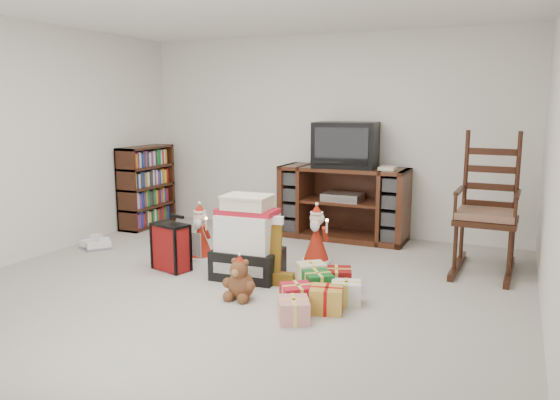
{
  "coord_description": "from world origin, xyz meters",
  "views": [
    {
      "loc": [
        2.24,
        -4.14,
        1.65
      ],
      "look_at": [
        0.17,
        0.6,
        0.73
      ],
      "focal_mm": 35.0,
      "sensor_mm": 36.0,
      "label": 1
    }
  ],
  "objects_px": {
    "teddy_bear": "(240,281)",
    "gift_cluster": "(321,288)",
    "tv_stand": "(343,203)",
    "gift_pile": "(248,243)",
    "bookshelf": "(147,188)",
    "mrs_claus_figurine": "(200,238)",
    "rocking_chair": "(486,222)",
    "red_suitcase": "(171,247)",
    "crt_television": "(346,145)",
    "santa_figurine": "(316,240)",
    "sneaker_pair": "(96,244)"
  },
  "relations": [
    {
      "from": "teddy_bear",
      "to": "sneaker_pair",
      "type": "bearing_deg",
      "value": 161.14
    },
    {
      "from": "bookshelf",
      "to": "rocking_chair",
      "type": "height_order",
      "value": "rocking_chair"
    },
    {
      "from": "santa_figurine",
      "to": "gift_cluster",
      "type": "xyz_separation_m",
      "value": [
        0.43,
        -1.05,
        -0.12
      ]
    },
    {
      "from": "sneaker_pair",
      "to": "bookshelf",
      "type": "bearing_deg",
      "value": 122.14
    },
    {
      "from": "gift_pile",
      "to": "red_suitcase",
      "type": "relative_size",
      "value": 1.4
    },
    {
      "from": "sneaker_pair",
      "to": "gift_pile",
      "type": "bearing_deg",
      "value": 17.03
    },
    {
      "from": "bookshelf",
      "to": "rocking_chair",
      "type": "bearing_deg",
      "value": -3.96
    },
    {
      "from": "santa_figurine",
      "to": "sneaker_pair",
      "type": "relative_size",
      "value": 1.59
    },
    {
      "from": "santa_figurine",
      "to": "red_suitcase",
      "type": "bearing_deg",
      "value": -146.32
    },
    {
      "from": "bookshelf",
      "to": "gift_cluster",
      "type": "distance_m",
      "value": 3.63
    },
    {
      "from": "red_suitcase",
      "to": "teddy_bear",
      "type": "xyz_separation_m",
      "value": [
        1.01,
        -0.44,
        -0.09
      ]
    },
    {
      "from": "mrs_claus_figurine",
      "to": "gift_cluster",
      "type": "relative_size",
      "value": 0.62
    },
    {
      "from": "santa_figurine",
      "to": "gift_cluster",
      "type": "bearing_deg",
      "value": -67.94
    },
    {
      "from": "gift_cluster",
      "to": "santa_figurine",
      "type": "bearing_deg",
      "value": 112.06
    },
    {
      "from": "bookshelf",
      "to": "mrs_claus_figurine",
      "type": "bearing_deg",
      "value": -35.96
    },
    {
      "from": "teddy_bear",
      "to": "gift_cluster",
      "type": "height_order",
      "value": "teddy_bear"
    },
    {
      "from": "tv_stand",
      "to": "gift_pile",
      "type": "relative_size",
      "value": 1.99
    },
    {
      "from": "mrs_claus_figurine",
      "to": "sneaker_pair",
      "type": "distance_m",
      "value": 1.36
    },
    {
      "from": "tv_stand",
      "to": "gift_pile",
      "type": "bearing_deg",
      "value": -100.22
    },
    {
      "from": "bookshelf",
      "to": "mrs_claus_figurine",
      "type": "xyz_separation_m",
      "value": [
        1.52,
        -1.1,
        -0.29
      ]
    },
    {
      "from": "red_suitcase",
      "to": "crt_television",
      "type": "relative_size",
      "value": 0.72
    },
    {
      "from": "rocking_chair",
      "to": "red_suitcase",
      "type": "bearing_deg",
      "value": -154.03
    },
    {
      "from": "santa_figurine",
      "to": "gift_cluster",
      "type": "height_order",
      "value": "santa_figurine"
    },
    {
      "from": "tv_stand",
      "to": "santa_figurine",
      "type": "relative_size",
      "value": 2.49
    },
    {
      "from": "tv_stand",
      "to": "crt_television",
      "type": "relative_size",
      "value": 2.0
    },
    {
      "from": "teddy_bear",
      "to": "crt_television",
      "type": "height_order",
      "value": "crt_television"
    },
    {
      "from": "bookshelf",
      "to": "sneaker_pair",
      "type": "xyz_separation_m",
      "value": [
        0.18,
        -1.22,
        -0.47
      ]
    },
    {
      "from": "teddy_bear",
      "to": "mrs_claus_figurine",
      "type": "bearing_deg",
      "value": 136.71
    },
    {
      "from": "crt_television",
      "to": "gift_pile",
      "type": "bearing_deg",
      "value": -106.81
    },
    {
      "from": "tv_stand",
      "to": "sneaker_pair",
      "type": "height_order",
      "value": "tv_stand"
    },
    {
      "from": "tv_stand",
      "to": "santa_figurine",
      "type": "bearing_deg",
      "value": -85.83
    },
    {
      "from": "teddy_bear",
      "to": "crt_television",
      "type": "relative_size",
      "value": 0.45
    },
    {
      "from": "red_suitcase",
      "to": "santa_figurine",
      "type": "relative_size",
      "value": 0.89
    },
    {
      "from": "gift_pile",
      "to": "gift_cluster",
      "type": "bearing_deg",
      "value": -23.62
    },
    {
      "from": "sneaker_pair",
      "to": "gift_cluster",
      "type": "distance_m",
      "value": 3.01
    },
    {
      "from": "santa_figurine",
      "to": "crt_television",
      "type": "relative_size",
      "value": 0.8
    },
    {
      "from": "tv_stand",
      "to": "crt_television",
      "type": "bearing_deg",
      "value": -12.36
    },
    {
      "from": "teddy_bear",
      "to": "santa_figurine",
      "type": "xyz_separation_m",
      "value": [
        0.23,
        1.26,
        0.09
      ]
    },
    {
      "from": "gift_pile",
      "to": "crt_television",
      "type": "height_order",
      "value": "crt_television"
    },
    {
      "from": "bookshelf",
      "to": "crt_television",
      "type": "xyz_separation_m",
      "value": [
        2.66,
        0.39,
        0.63
      ]
    },
    {
      "from": "mrs_claus_figurine",
      "to": "sneaker_pair",
      "type": "bearing_deg",
      "value": -175.0
    },
    {
      "from": "rocking_chair",
      "to": "gift_pile",
      "type": "distance_m",
      "value": 2.36
    },
    {
      "from": "crt_television",
      "to": "santa_figurine",
      "type": "bearing_deg",
      "value": -92.76
    },
    {
      "from": "red_suitcase",
      "to": "gift_cluster",
      "type": "distance_m",
      "value": 1.68
    },
    {
      "from": "crt_television",
      "to": "bookshelf",
      "type": "bearing_deg",
      "value": -176.67
    },
    {
      "from": "gift_cluster",
      "to": "red_suitcase",
      "type": "bearing_deg",
      "value": 172.21
    },
    {
      "from": "gift_cluster",
      "to": "tv_stand",
      "type": "bearing_deg",
      "value": 102.6
    },
    {
      "from": "teddy_bear",
      "to": "sneaker_pair",
      "type": "xyz_separation_m",
      "value": [
        -2.29,
        0.78,
        -0.11
      ]
    },
    {
      "from": "rocking_chair",
      "to": "gift_pile",
      "type": "height_order",
      "value": "rocking_chair"
    },
    {
      "from": "bookshelf",
      "to": "gift_pile",
      "type": "distance_m",
      "value": 2.71
    }
  ]
}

